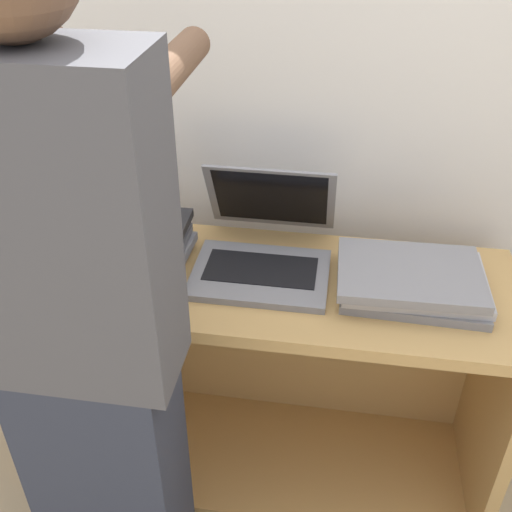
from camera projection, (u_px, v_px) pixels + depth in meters
wall_back at (280, 76)px, 1.68m from camera, size 8.00×0.05×2.40m
cart at (263, 361)px, 1.91m from camera, size 1.40×0.50×0.76m
laptop_open at (264, 248)px, 1.66m from camera, size 0.37×0.41×0.26m
laptop_stack_left at (117, 247)px, 1.65m from camera, size 0.39×0.30×0.12m
laptop_stack_right at (412, 280)px, 1.56m from camera, size 0.39×0.29×0.07m
person at (86, 349)px, 1.24m from camera, size 0.40×0.53×1.71m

